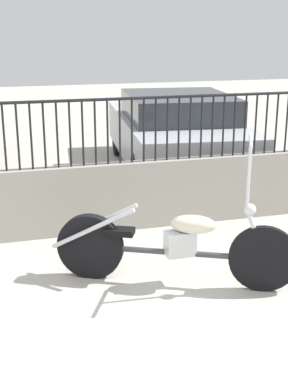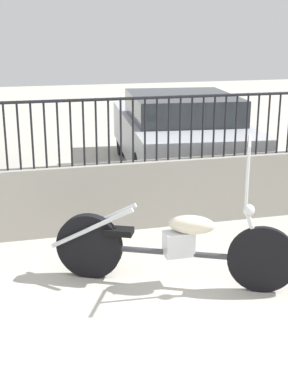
# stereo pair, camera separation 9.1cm
# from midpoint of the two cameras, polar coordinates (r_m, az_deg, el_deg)

# --- Properties ---
(ground_plane) EXTENTS (40.00, 40.00, 0.00)m
(ground_plane) POSITION_cam_midpoint_polar(r_m,az_deg,el_deg) (4.13, -1.08, -18.31)
(ground_plane) COLOR #B7B2A5
(low_wall) EXTENTS (9.55, 0.18, 0.84)m
(low_wall) POSITION_cam_midpoint_polar(r_m,az_deg,el_deg) (6.43, -7.10, -0.87)
(low_wall) COLOR #9E998E
(low_wall) RESTS_ON ground_plane
(fence_railing) EXTENTS (9.55, 0.04, 0.78)m
(fence_railing) POSITION_cam_midpoint_polar(r_m,az_deg,el_deg) (6.21, -7.42, 7.24)
(fence_railing) COLOR black
(fence_railing) RESTS_ON low_wall
(motorcycle_dark_grey) EXTENTS (2.18, 1.14, 1.46)m
(motorcycle_dark_grey) POSITION_cam_midpoint_polar(r_m,az_deg,el_deg) (5.16, 2.39, -5.55)
(motorcycle_dark_grey) COLOR black
(motorcycle_dark_grey) RESTS_ON ground_plane
(car_silver) EXTENTS (2.31, 4.40, 1.34)m
(car_silver) POSITION_cam_midpoint_polar(r_m,az_deg,el_deg) (9.21, 4.06, 6.45)
(car_silver) COLOR black
(car_silver) RESTS_ON ground_plane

